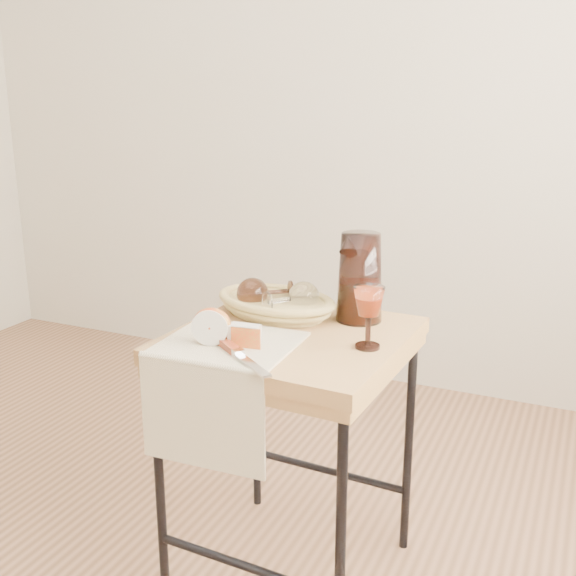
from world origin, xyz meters
The scene contains 11 objects.
wall_back centered at (0.00, 1.80, 1.35)m, with size 3.60×0.00×2.70m, color beige.
side_table centered at (0.45, 0.43, 0.35)m, with size 0.54×0.54×0.69m, color brown, non-canonical shape.
tea_towel centered at (0.35, 0.29, 0.69)m, with size 0.31×0.28×0.01m, color #F6EABF.
bread_basket centered at (0.35, 0.54, 0.72)m, with size 0.30×0.21×0.05m, color #9A7C47, non-canonical shape.
goblet_lying_a centered at (0.33, 0.55, 0.75)m, with size 0.14×0.09×0.09m, color #48291C, non-canonical shape.
goblet_lying_b centered at (0.40, 0.52, 0.74)m, with size 0.13×0.08×0.08m, color white, non-canonical shape.
pitcher centered at (0.57, 0.59, 0.81)m, with size 0.16×0.24×0.27m, color black, non-canonical shape.
wine_goblet centered at (0.65, 0.40, 0.77)m, with size 0.07×0.07×0.15m, color white, non-canonical shape.
apple_half centered at (0.31, 0.27, 0.74)m, with size 0.09×0.05×0.09m, color #BC0F08.
apple_wedge centered at (0.39, 0.29, 0.72)m, with size 0.07×0.04×0.05m, color beige.
table_knife centered at (0.42, 0.21, 0.71)m, with size 0.24×0.02×0.02m, color silver, non-canonical shape.
Camera 1 is at (1.11, -1.05, 1.27)m, focal length 43.47 mm.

